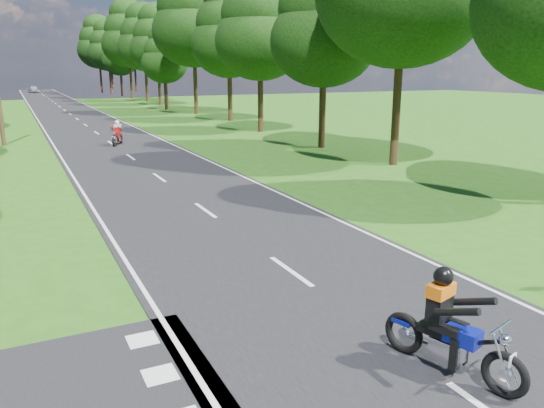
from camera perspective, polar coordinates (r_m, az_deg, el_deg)
ground at (r=10.75m, az=7.13°, el=-10.80°), size 160.00×160.00×0.00m
main_road at (r=58.53m, az=-20.89°, el=9.02°), size 7.00×140.00×0.02m
road_markings at (r=56.65m, az=-20.84°, el=8.89°), size 7.40×140.00×0.01m
treeline at (r=68.60m, az=-21.16°, el=16.57°), size 40.00×115.35×14.78m
rider_near_blue at (r=8.58m, az=18.92°, el=-12.00°), size 1.21×2.11×1.67m
rider_far_red at (r=33.74m, az=-16.34°, el=7.37°), size 1.29×1.86×1.48m
distant_car at (r=113.01m, az=-24.27°, el=11.20°), size 2.27×4.09×1.32m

